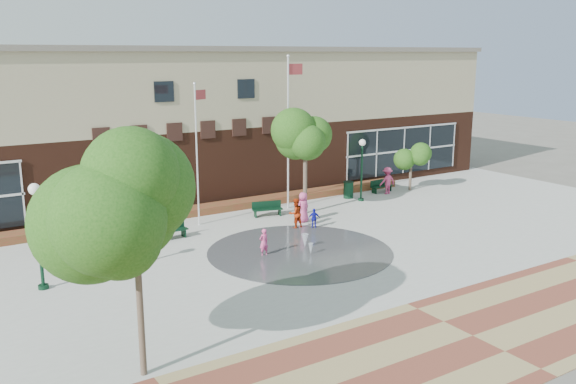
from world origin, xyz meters
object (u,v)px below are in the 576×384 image
tree_big_left (134,206)px  child_splash (264,242)px  trash_can (348,190)px  flagpole_left (197,147)px  flagpole_right (289,124)px  bench_left (169,234)px

tree_big_left → child_splash: size_ratio=5.51×
trash_can → flagpole_left: bearing=-177.0°
flagpole_left → flagpole_right: flagpole_right is taller
flagpole_right → child_splash: flagpole_right is taller
bench_left → trash_can: 12.81m
child_splash → flagpole_right: bearing=-135.9°
flagpole_left → flagpole_right: bearing=-19.2°
trash_can → tree_big_left: tree_big_left is taller
bench_left → child_splash: (2.67, -4.51, 0.33)m
bench_left → child_splash: size_ratio=1.48×
bench_left → trash_can: bearing=6.3°
bench_left → child_splash: bearing=-62.8°
flagpole_left → bench_left: size_ratio=4.02×
trash_can → flagpole_right: bearing=-178.5°
flagpole_left → bench_left: 4.77m
flagpole_right → trash_can: 6.23m
bench_left → child_splash: 5.25m
flagpole_right → child_splash: (-5.50, -6.56, -4.26)m
flagpole_left → child_splash: (0.33, -6.14, -3.50)m
flagpole_right → trash_can: flagpole_right is taller
flagpole_right → bench_left: flagpole_right is taller
tree_big_left → child_splash: tree_big_left is taller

